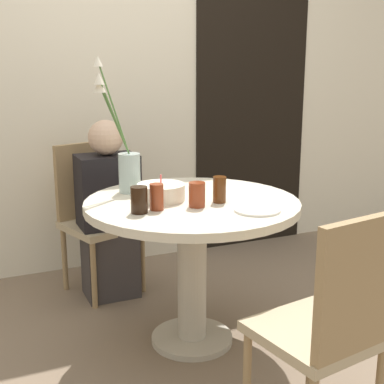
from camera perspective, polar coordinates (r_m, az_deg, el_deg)
ground_plane at (r=2.81m, az=0.00°, el=-15.57°), size 16.00×16.00×0.00m
wall_back at (r=3.63m, az=-8.20°, el=12.44°), size 8.00×0.05×2.60m
doorway_panel at (r=4.02m, az=6.40°, el=8.68°), size 0.90×0.01×2.05m
dining_table at (r=2.57m, az=0.00°, el=-4.28°), size 1.02×1.02×0.74m
chair_left_flank at (r=3.29m, az=-10.38°, el=-1.83°), size 0.50×0.50×0.90m
chair_right_flank at (r=1.97m, az=14.78°, el=-13.08°), size 0.46×0.46×0.90m
birthday_cake at (r=2.53m, az=-3.32°, el=-0.01°), size 0.23×0.23×0.12m
flower_vase at (r=2.66m, az=-7.23°, el=3.79°), size 0.22×0.15×0.67m
side_plate at (r=2.36m, az=6.96°, el=-1.91°), size 0.21×0.21×0.01m
drink_glass_0 at (r=2.40m, az=0.53°, el=-0.28°), size 0.07×0.07×0.11m
drink_glass_1 at (r=2.32m, az=-5.67°, el=-0.84°), size 0.07×0.07×0.12m
drink_glass_2 at (r=2.36m, az=-3.79°, el=-0.52°), size 0.06×0.06×0.12m
drink_glass_3 at (r=2.48m, az=2.94°, el=0.26°), size 0.06×0.06×0.12m
person_guest at (r=3.17m, az=-8.88°, el=-2.54°), size 0.34×0.24×1.06m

